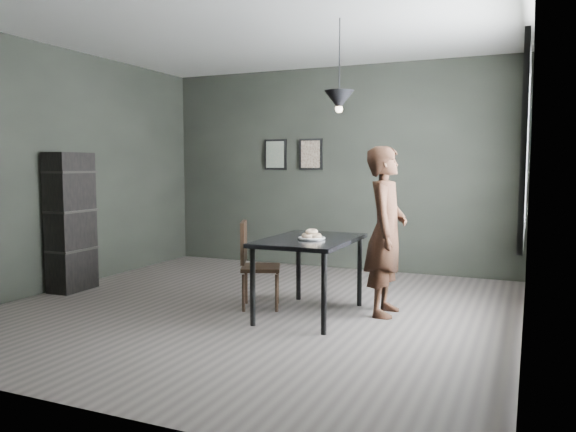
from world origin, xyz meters
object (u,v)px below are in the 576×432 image
at_px(wood_chair, 253,259).
at_px(shelf_unit, 71,222).
at_px(cafe_table, 310,246).
at_px(pendant_lamp, 339,100).
at_px(woman, 386,231).
at_px(white_plate, 312,239).

xyz_separation_m(wood_chair, shelf_unit, (-2.29, -0.12, 0.29)).
xyz_separation_m(cafe_table, wood_chair, (-0.63, 0.04, -0.17)).
bearing_deg(cafe_table, shelf_unit, -178.45).
xyz_separation_m(cafe_table, pendant_lamp, (0.25, 0.10, 1.38)).
bearing_deg(woman, cafe_table, 112.52).
relative_size(cafe_table, shelf_unit, 0.75).
bearing_deg(wood_chair, white_plate, -33.11).
height_order(wood_chair, pendant_lamp, pendant_lamp).
distance_m(woman, pendant_lamp, 1.32).
bearing_deg(cafe_table, wood_chair, 176.43).
height_order(shelf_unit, pendant_lamp, pendant_lamp).
xyz_separation_m(wood_chair, pendant_lamp, (0.88, 0.06, 1.55)).
relative_size(cafe_table, wood_chair, 1.36).
xyz_separation_m(white_plate, wood_chair, (-0.68, 0.12, -0.25)).
bearing_deg(pendant_lamp, cafe_table, -158.20).
height_order(white_plate, shelf_unit, shelf_unit).
bearing_deg(cafe_table, woman, 26.00).
xyz_separation_m(shelf_unit, pendant_lamp, (3.17, 0.18, 1.26)).
distance_m(white_plate, shelf_unit, 2.97).
bearing_deg(cafe_table, pendant_lamp, 21.80).
relative_size(wood_chair, pendant_lamp, 1.02).
bearing_deg(pendant_lamp, shelf_unit, -176.76).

